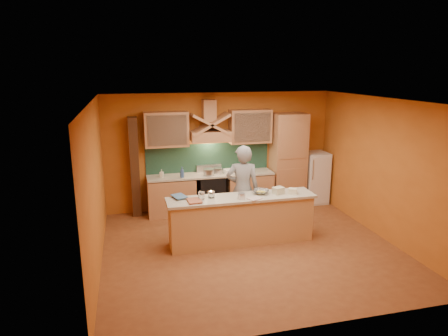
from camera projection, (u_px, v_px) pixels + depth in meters
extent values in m
cube|color=brown|center=(250.00, 248.00, 7.67)|extent=(5.50, 5.00, 0.01)
cube|color=white|center=(253.00, 101.00, 6.99)|extent=(5.50, 5.00, 0.01)
cube|color=#C16A25|center=(220.00, 151.00, 9.68)|extent=(5.50, 0.02, 2.80)
cube|color=#C16A25|center=(313.00, 229.00, 4.97)|extent=(5.50, 0.02, 2.80)
cube|color=#C16A25|center=(95.00, 188.00, 6.69)|extent=(0.02, 5.00, 2.80)
cube|color=#C16A25|center=(383.00, 169.00, 7.97)|extent=(0.02, 5.00, 2.80)
cube|color=tan|center=(171.00, 197.00, 9.34)|extent=(1.10, 0.60, 0.86)
cube|color=tan|center=(249.00, 191.00, 9.79)|extent=(1.10, 0.60, 0.86)
cube|color=beige|center=(211.00, 175.00, 9.45)|extent=(3.00, 0.62, 0.04)
cube|color=black|center=(211.00, 193.00, 9.56)|extent=(0.60, 0.58, 0.90)
cube|color=#1B3B2F|center=(208.00, 158.00, 9.63)|extent=(3.00, 0.03, 0.70)
cube|color=tan|center=(210.00, 136.00, 9.27)|extent=(0.92, 0.50, 0.24)
cube|color=tan|center=(209.00, 110.00, 9.23)|extent=(0.30, 0.30, 0.50)
cube|color=tan|center=(166.00, 129.00, 9.07)|extent=(1.00, 0.35, 0.80)
cube|color=tan|center=(250.00, 126.00, 9.53)|extent=(1.00, 0.35, 0.80)
cube|color=tan|center=(288.00, 160.00, 9.84)|extent=(0.80, 0.60, 2.30)
cube|color=white|center=(315.00, 178.00, 10.14)|extent=(0.58, 0.60, 1.30)
cube|color=#472816|center=(135.00, 167.00, 9.12)|extent=(0.20, 0.30, 2.30)
cube|color=tan|center=(241.00, 221.00, 7.82)|extent=(2.80, 0.55, 0.88)
cube|color=beige|center=(242.00, 198.00, 7.70)|extent=(2.90, 0.62, 0.05)
imported|color=gray|center=(243.00, 190.00, 8.16)|extent=(0.78, 0.61, 1.86)
cylinder|color=#ADAEB4|center=(209.00, 173.00, 9.30)|extent=(0.32, 0.32, 0.15)
cylinder|color=#B7B7BF|center=(218.00, 172.00, 9.46)|extent=(0.21, 0.21, 0.13)
imported|color=silver|center=(162.00, 173.00, 9.13)|extent=(0.11, 0.11, 0.18)
imported|color=#33508C|center=(182.00, 172.00, 9.09)|extent=(0.14, 0.14, 0.25)
imported|color=white|center=(246.00, 171.00, 9.56)|extent=(0.30, 0.30, 0.07)
cube|color=white|center=(230.00, 171.00, 9.47)|extent=(0.31, 0.26, 0.10)
imported|color=#AA583C|center=(188.00, 201.00, 7.37)|extent=(0.26, 0.35, 0.03)
imported|color=#436894|center=(174.00, 197.00, 7.55)|extent=(0.31, 0.37, 0.02)
cylinder|color=white|center=(201.00, 196.00, 7.51)|extent=(0.14, 0.14, 0.15)
cylinder|color=white|center=(211.00, 194.00, 7.62)|extent=(0.14, 0.14, 0.13)
cube|color=white|center=(241.00, 197.00, 7.54)|extent=(0.12, 0.12, 0.10)
imported|color=white|center=(261.00, 192.00, 7.87)|extent=(0.41, 0.41, 0.08)
cube|color=beige|center=(255.00, 199.00, 7.55)|extent=(0.30, 0.28, 0.02)
cube|color=beige|center=(278.00, 190.00, 7.86)|extent=(0.24, 0.22, 0.13)
cube|color=#EDE7C3|center=(293.00, 191.00, 7.87)|extent=(0.22, 0.20, 0.10)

